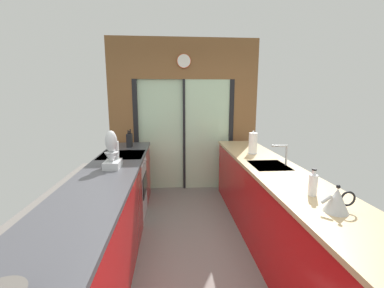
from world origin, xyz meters
name	(u,v)px	position (x,y,z in m)	size (l,w,h in m)	color
ground_plane	(192,240)	(0.00, 0.60, -0.01)	(5.04, 7.60, 0.02)	slate
back_wall_unit	(184,107)	(0.00, 2.40, 1.52)	(2.64, 0.12, 2.70)	brown
left_counter_run	(103,225)	(-0.91, 0.13, 0.47)	(0.62, 3.80, 0.92)	#AD0C0F
right_counter_run	(277,211)	(0.91, 0.30, 0.46)	(0.62, 3.80, 0.92)	#AD0C0F
sink_faucet	(284,151)	(1.05, 0.55, 1.08)	(0.19, 0.02, 0.24)	#B7BABC
oven_range	(124,187)	(-0.91, 1.25, 0.46)	(0.60, 0.60, 0.92)	#B7BABC
knife_block	(130,140)	(-0.89, 1.80, 1.03)	(0.08, 0.14, 0.28)	black
stand_mixer	(112,154)	(-0.89, 0.59, 1.08)	(0.17, 0.27, 0.42)	#B7BABC
kettle	(337,200)	(0.89, -0.68, 1.01)	(0.25, 0.17, 0.20)	#B7BABC
soap_bottle	(313,184)	(0.89, -0.38, 1.01)	(0.07, 0.07, 0.22)	silver
paper_towel_roll	(253,143)	(0.89, 1.16, 1.06)	(0.13, 0.13, 0.32)	#B7BABC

